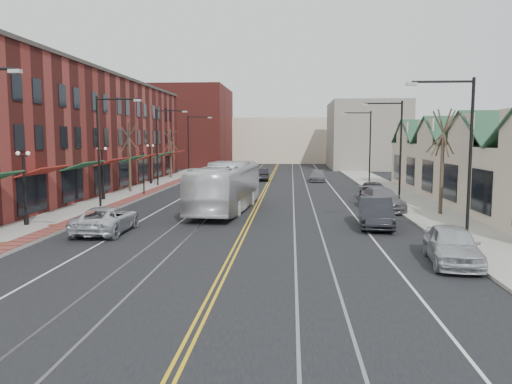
# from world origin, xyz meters

# --- Properties ---
(ground) EXTENTS (160.00, 160.00, 0.00)m
(ground) POSITION_xyz_m (0.00, 0.00, 0.00)
(ground) COLOR black
(ground) RESTS_ON ground
(sidewalk_left) EXTENTS (4.00, 120.00, 0.15)m
(sidewalk_left) POSITION_xyz_m (-12.00, 20.00, 0.07)
(sidewalk_left) COLOR gray
(sidewalk_left) RESTS_ON ground
(sidewalk_right) EXTENTS (4.00, 120.00, 0.15)m
(sidewalk_right) POSITION_xyz_m (12.00, 20.00, 0.07)
(sidewalk_right) COLOR gray
(sidewalk_right) RESTS_ON ground
(building_left) EXTENTS (10.00, 50.00, 11.00)m
(building_left) POSITION_xyz_m (-19.00, 27.00, 5.50)
(building_left) COLOR maroon
(building_left) RESTS_ON ground
(building_right) EXTENTS (8.00, 36.00, 4.60)m
(building_right) POSITION_xyz_m (18.00, 20.00, 2.30)
(building_right) COLOR beige
(building_right) RESTS_ON ground
(backdrop_left) EXTENTS (14.00, 18.00, 14.00)m
(backdrop_left) POSITION_xyz_m (-16.00, 70.00, 7.00)
(backdrop_left) COLOR maroon
(backdrop_left) RESTS_ON ground
(backdrop_mid) EXTENTS (22.00, 14.00, 9.00)m
(backdrop_mid) POSITION_xyz_m (0.00, 85.00, 4.50)
(backdrop_mid) COLOR beige
(backdrop_mid) RESTS_ON ground
(backdrop_right) EXTENTS (12.00, 16.00, 11.00)m
(backdrop_right) POSITION_xyz_m (15.00, 65.00, 5.50)
(backdrop_right) COLOR slate
(backdrop_right) RESTS_ON ground
(streetlight_l_1) EXTENTS (3.33, 0.25, 8.00)m
(streetlight_l_1) POSITION_xyz_m (-11.05, 16.00, 5.03)
(streetlight_l_1) COLOR black
(streetlight_l_1) RESTS_ON sidewalk_left
(streetlight_l_2) EXTENTS (3.33, 0.25, 8.00)m
(streetlight_l_2) POSITION_xyz_m (-11.05, 32.00, 5.03)
(streetlight_l_2) COLOR black
(streetlight_l_2) RESTS_ON sidewalk_left
(streetlight_l_3) EXTENTS (3.33, 0.25, 8.00)m
(streetlight_l_3) POSITION_xyz_m (-11.05, 48.00, 5.03)
(streetlight_l_3) COLOR black
(streetlight_l_3) RESTS_ON sidewalk_left
(streetlight_r_0) EXTENTS (3.33, 0.25, 8.00)m
(streetlight_r_0) POSITION_xyz_m (11.05, 6.00, 5.03)
(streetlight_r_0) COLOR black
(streetlight_r_0) RESTS_ON sidewalk_right
(streetlight_r_1) EXTENTS (3.33, 0.25, 8.00)m
(streetlight_r_1) POSITION_xyz_m (11.05, 22.00, 5.03)
(streetlight_r_1) COLOR black
(streetlight_r_1) RESTS_ON sidewalk_right
(streetlight_r_2) EXTENTS (3.33, 0.25, 8.00)m
(streetlight_r_2) POSITION_xyz_m (11.05, 38.00, 5.03)
(streetlight_r_2) COLOR black
(streetlight_r_2) RESTS_ON sidewalk_right
(lamppost_l_1) EXTENTS (0.84, 0.28, 4.27)m
(lamppost_l_1) POSITION_xyz_m (-12.80, 8.00, 2.20)
(lamppost_l_1) COLOR black
(lamppost_l_1) RESTS_ON sidewalk_left
(lamppost_l_2) EXTENTS (0.84, 0.28, 4.27)m
(lamppost_l_2) POSITION_xyz_m (-12.80, 20.00, 2.20)
(lamppost_l_2) COLOR black
(lamppost_l_2) RESTS_ON sidewalk_left
(lamppost_l_3) EXTENTS (0.84, 0.28, 4.27)m
(lamppost_l_3) POSITION_xyz_m (-12.80, 34.00, 2.20)
(lamppost_l_3) COLOR black
(lamppost_l_3) RESTS_ON sidewalk_left
(tree_left_near) EXTENTS (1.78, 1.37, 6.48)m
(tree_left_near) POSITION_xyz_m (-12.50, 26.00, 3.51)
(tree_left_near) COLOR #382B21
(tree_left_near) RESTS_ON sidewalk_left
(tree_left_far) EXTENTS (1.66, 1.28, 6.02)m
(tree_left_far) POSITION_xyz_m (-12.50, 42.00, 3.28)
(tree_left_far) COLOR #382B21
(tree_left_far) RESTS_ON sidewalk_left
(tree_right_mid) EXTENTS (1.90, 1.46, 6.93)m
(tree_right_mid) POSITION_xyz_m (12.50, 14.00, 3.75)
(tree_right_mid) COLOR #382B21
(tree_right_mid) RESTS_ON sidewalk_right
(manhole_mid) EXTENTS (0.60, 0.60, 0.02)m
(manhole_mid) POSITION_xyz_m (-11.20, 3.00, 0.16)
(manhole_mid) COLOR #592D19
(manhole_mid) RESTS_ON sidewalk_left
(manhole_far) EXTENTS (0.60, 0.60, 0.02)m
(manhole_far) POSITION_xyz_m (-11.20, 8.00, 0.16)
(manhole_far) COLOR #592D19
(manhole_far) RESTS_ON sidewalk_left
(traffic_signal) EXTENTS (0.18, 0.15, 3.80)m
(traffic_signal) POSITION_xyz_m (-10.60, 24.00, 2.35)
(traffic_signal) COLOR black
(traffic_signal) RESTS_ON sidewalk_left
(transit_bus) EXTENTS (3.92, 12.54, 3.44)m
(transit_bus) POSITION_xyz_m (-2.00, 15.10, 1.72)
(transit_bus) COLOR silver
(transit_bus) RESTS_ON ground
(parked_suv) EXTENTS (2.51, 5.35, 1.48)m
(parked_suv) POSITION_xyz_m (-7.50, 6.63, 0.74)
(parked_suv) COLOR silver
(parked_suv) RESTS_ON ground
(parked_car_a) EXTENTS (2.42, 4.92, 1.61)m
(parked_car_a) POSITION_xyz_m (9.21, 1.05, 0.81)
(parked_car_a) COLOR #B0B3B8
(parked_car_a) RESTS_ON ground
(parked_car_b) EXTENTS (2.29, 5.29, 1.69)m
(parked_car_b) POSITION_xyz_m (7.50, 9.43, 0.85)
(parked_car_b) COLOR black
(parked_car_b) RESTS_ON ground
(parked_car_c) EXTENTS (2.92, 5.77, 1.61)m
(parked_car_c) POSITION_xyz_m (9.03, 16.19, 0.80)
(parked_car_c) COLOR slate
(parked_car_c) RESTS_ON ground
(parked_car_d) EXTENTS (2.02, 4.85, 1.64)m
(parked_car_d) POSITION_xyz_m (9.30, 21.37, 0.82)
(parked_car_d) COLOR black
(parked_car_d) RESTS_ON ground
(distant_car_left) EXTENTS (1.99, 4.64, 1.49)m
(distant_car_left) POSITION_xyz_m (-1.00, 40.28, 0.74)
(distant_car_left) COLOR black
(distant_car_left) RESTS_ON ground
(distant_car_right) EXTENTS (2.21, 4.75, 1.34)m
(distant_car_right) POSITION_xyz_m (5.70, 39.58, 0.67)
(distant_car_right) COLOR slate
(distant_car_right) RESTS_ON ground
(distant_car_far) EXTENTS (2.37, 4.86, 1.60)m
(distant_car_far) POSITION_xyz_m (-4.34, 57.85, 0.80)
(distant_car_far) COLOR #9B9DA2
(distant_car_far) RESTS_ON ground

